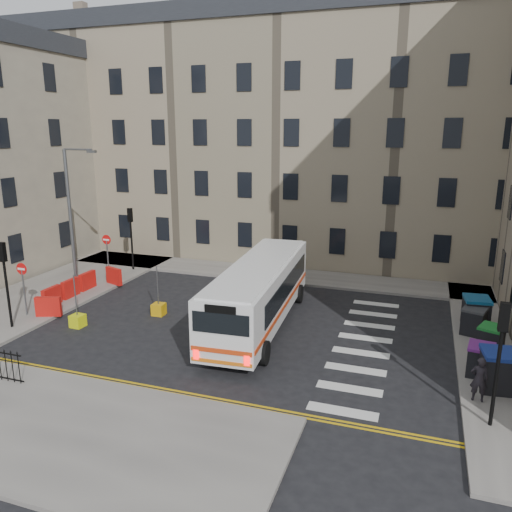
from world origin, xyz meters
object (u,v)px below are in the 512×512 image
Objects in this scene: wheelie_bin_e at (476,312)px; bollard_chevron at (78,321)px; wheelie_bin_b at (480,360)px; wheelie_bin_a at (497,370)px; pedestrian at (479,379)px; bus at (259,291)px; wheelie_bin_c at (491,339)px; bollard_yellow at (159,309)px; streetlamp at (70,217)px; wheelie_bin_d at (474,321)px.

wheelie_bin_e is 18.94m from bollard_chevron.
bollard_chevron is (-17.82, -0.70, -0.46)m from wheelie_bin_b.
wheelie_bin_e is at bearing 85.79° from wheelie_bin_a.
wheelie_bin_a is 1.31m from pedestrian.
wheelie_bin_a is 18.30m from bollard_chevron.
bus is 7.07× the size of pedestrian.
pedestrian is (-0.82, -4.33, 0.22)m from wheelie_bin_c.
streetlamp is at bearing 162.90° from bollard_yellow.
wheelie_bin_b is 2.03× the size of bollard_yellow.
wheelie_bin_a is at bearing -67.47° from wheelie_bin_d.
pedestrian is at bearing -78.45° from wheelie_bin_c.
bus reaches higher than wheelie_bin_d.
streetlamp reaches higher than bus.
wheelie_bin_e is at bearing 99.59° from wheelie_bin_d.
streetlamp is 22.21m from wheelie_bin_b.
pedestrian reaches higher than wheelie_bin_a.
wheelie_bin_e is at bearing 11.59° from bollard_yellow.
pedestrian reaches higher than bollard_chevron.
pedestrian is at bearing -87.88° from wheelie_bin_b.
streetlamp is 13.57× the size of bollard_chevron.
wheelie_bin_d is at bearing -92.68° from pedestrian.
streetlamp reaches higher than wheelie_bin_a.
bus is 18.87× the size of bollard_yellow.
wheelie_bin_a is at bearing -93.25° from wheelie_bin_e.
wheelie_bin_a is at bearing -12.63° from streetlamp.
bus is 7.87× the size of wheelie_bin_a.
wheelie_bin_a reaches higher than wheelie_bin_c.
pedestrian is at bearing -4.38° from bollard_chevron.
streetlamp is 21.92m from wheelie_bin_d.
bus is at bearing -150.78° from wheelie_bin_d.
wheelie_bin_b is at bearing -7.46° from bollard_yellow.
bollard_yellow is at bearing -178.97° from wheelie_bin_b.
wheelie_bin_d is (-0.51, 1.90, 0.04)m from wheelie_bin_c.
wheelie_bin_c is (10.20, -0.01, -1.02)m from bus.
wheelie_bin_d is 2.27× the size of bollard_chevron.
wheelie_bin_a is 2.40× the size of bollard_yellow.
wheelie_bin_b is 0.84× the size of wheelie_bin_e.
wheelie_bin_b is 5.07m from wheelie_bin_e.
wheelie_bin_b is 2.36m from wheelie_bin_c.
streetlamp is 0.72× the size of bus.
wheelie_bin_c is at bearing -3.56° from bus.
bollard_yellow is (-15.52, -0.33, -0.44)m from wheelie_bin_c.
wheelie_bin_d is 0.89m from wheelie_bin_e.
wheelie_bin_d is at bearing 97.44° from wheelie_bin_b.
wheelie_bin_e is (0.13, 0.87, 0.11)m from wheelie_bin_d.
bus is 8.29× the size of wheelie_bin_d.
bollard_yellow is at bearing -153.38° from wheelie_bin_d.
streetlamp is 5.60× the size of wheelie_bin_e.
streetlamp reaches higher than bollard_yellow.
wheelie_bin_e is (-0.38, 2.78, 0.15)m from wheelie_bin_c.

